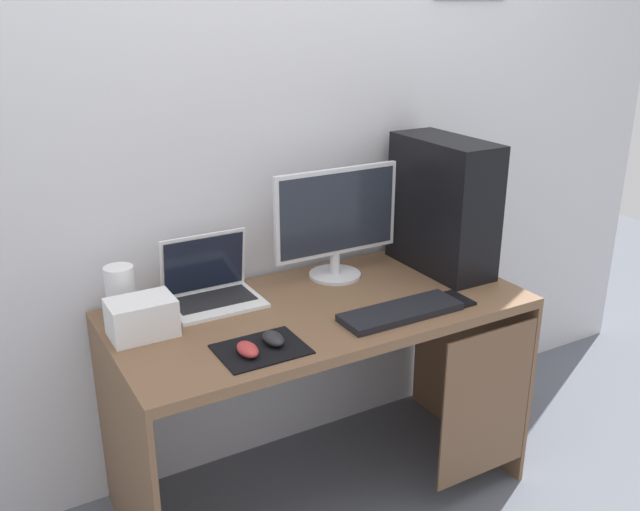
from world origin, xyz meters
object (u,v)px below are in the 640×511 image
object	(u,v)px
monitor	(337,221)
cell_phone	(457,299)
keyboard	(401,312)
speaker	(121,292)
laptop	(211,288)
projector	(142,317)
mouse_left	(273,338)
mouse_right	(248,349)
pc_tower	(443,205)

from	to	relation	value
monitor	cell_phone	world-z (taller)	monitor
keyboard	speaker	bearing A→B (deg)	151.08
laptop	projector	world-z (taller)	laptop
laptop	projector	size ratio (longest dim) A/B	1.54
speaker	keyboard	bearing A→B (deg)	-28.92
mouse_left	mouse_right	xyz separation A→B (m)	(-0.09, -0.02, 0.00)
mouse_left	pc_tower	bearing A→B (deg)	17.16
monitor	cell_phone	bearing A→B (deg)	-57.37
pc_tower	speaker	distance (m)	1.20
monitor	keyboard	xyz separation A→B (m)	(0.01, -0.39, -0.21)
pc_tower	monitor	bearing A→B (deg)	164.27
projector	cell_phone	bearing A→B (deg)	-15.41
pc_tower	mouse_right	xyz separation A→B (m)	(-0.94, -0.28, -0.23)
pc_tower	cell_phone	bearing A→B (deg)	-117.82
pc_tower	monitor	xyz separation A→B (m)	(-0.40, 0.11, -0.03)
speaker	mouse_right	world-z (taller)	speaker
pc_tower	laptop	bearing A→B (deg)	171.29
laptop	mouse_left	bearing A→B (deg)	-84.04
mouse_right	projector	bearing A→B (deg)	128.29
keyboard	mouse_right	distance (m)	0.55
monitor	speaker	size ratio (longest dim) A/B	2.84
pc_tower	keyboard	bearing A→B (deg)	-143.96
speaker	cell_phone	bearing A→B (deg)	-23.02
pc_tower	laptop	world-z (taller)	pc_tower
laptop	projector	distance (m)	0.31
mouse_right	cell_phone	distance (m)	0.79
laptop	projector	xyz separation A→B (m)	(-0.28, -0.13, 0.01)
mouse_left	cell_phone	bearing A→B (deg)	-1.59
pc_tower	mouse_left	world-z (taller)	pc_tower
mouse_left	monitor	bearing A→B (deg)	39.97
mouse_left	cell_phone	world-z (taller)	mouse_left
projector	mouse_left	distance (m)	0.41
laptop	mouse_right	distance (m)	0.42
projector	keyboard	xyz separation A→B (m)	(0.78, -0.28, -0.05)
laptop	mouse_right	world-z (taller)	laptop
cell_phone	keyboard	bearing A→B (deg)	-179.82
pc_tower	projector	distance (m)	1.18
cell_phone	mouse_left	bearing A→B (deg)	178.41
mouse_left	mouse_right	bearing A→B (deg)	-165.26
speaker	keyboard	xyz separation A→B (m)	(0.80, -0.44, -0.08)
pc_tower	keyboard	world-z (taller)	pc_tower
monitor	mouse_right	bearing A→B (deg)	-143.62
projector	keyboard	size ratio (longest dim) A/B	0.48
projector	mouse_left	world-z (taller)	projector
projector	mouse_left	xyz separation A→B (m)	(0.32, -0.26, -0.04)
projector	speaker	bearing A→B (deg)	97.13
monitor	speaker	distance (m)	0.80
laptop	keyboard	xyz separation A→B (m)	(0.50, -0.42, -0.04)
monitor	mouse_left	world-z (taller)	monitor
pc_tower	mouse_right	size ratio (longest dim) A/B	5.22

